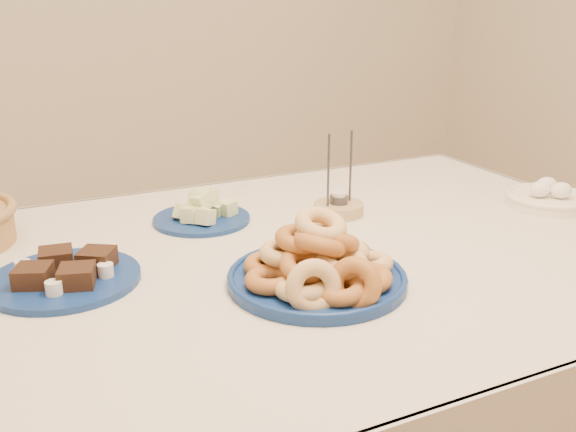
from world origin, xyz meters
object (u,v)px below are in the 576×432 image
(donut_platter, at_px, (318,265))
(brownie_plate, at_px, (65,275))
(melon_plate, at_px, (202,213))
(dining_table, at_px, (278,302))
(candle_holder, at_px, (339,207))
(egg_bowl, at_px, (548,198))

(donut_platter, xyz_separation_m, brownie_plate, (-0.41, 0.21, -0.02))
(melon_plate, relative_size, brownie_plate, 0.79)
(dining_table, bearing_deg, candle_holder, 35.14)
(candle_holder, bearing_deg, donut_platter, -125.31)
(melon_plate, distance_m, candle_holder, 0.33)
(dining_table, bearing_deg, donut_platter, -87.44)
(dining_table, relative_size, candle_holder, 8.57)
(candle_holder, relative_size, egg_bowl, 0.74)
(melon_plate, distance_m, brownie_plate, 0.39)
(brownie_plate, relative_size, egg_bowl, 1.30)
(donut_platter, relative_size, candle_holder, 2.16)
(melon_plate, height_order, candle_holder, candle_holder)
(donut_platter, height_order, egg_bowl, donut_platter)
(melon_plate, bearing_deg, candle_holder, -16.40)
(dining_table, distance_m, egg_bowl, 0.75)
(brownie_plate, xyz_separation_m, egg_bowl, (1.14, -0.05, 0.01))
(donut_platter, relative_size, melon_plate, 1.57)
(donut_platter, height_order, brownie_plate, donut_platter)
(brownie_plate, distance_m, egg_bowl, 1.15)
(candle_holder, distance_m, egg_bowl, 0.53)
(donut_platter, xyz_separation_m, egg_bowl, (0.73, 0.16, -0.02))
(brownie_plate, bearing_deg, candle_holder, 10.37)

